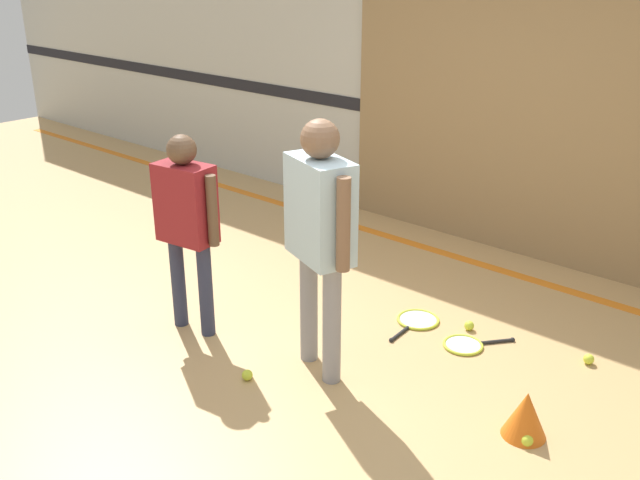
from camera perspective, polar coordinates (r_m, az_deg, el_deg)
ground_plane at (r=4.53m, az=0.33°, el=-9.71°), size 16.00×16.00×0.00m
wall_back at (r=5.99m, az=16.49°, el=13.66°), size 16.00×0.07×3.20m
wall_panel at (r=6.03m, az=15.48°, el=9.45°), size 3.17×0.05×2.29m
floor_stripe at (r=5.99m, az=12.82°, el=-1.91°), size 14.40×0.10×0.01m
person_instructor at (r=4.03m, az=0.00°, el=1.40°), size 0.56×0.37×1.56m
person_student_left at (r=4.62m, az=-10.64°, el=2.09°), size 0.51×0.26×1.35m
racket_spare_on_floor at (r=4.78m, az=11.64°, el=-8.20°), size 0.41×0.47×0.03m
racket_second_spare at (r=5.01m, az=7.75°, el=-6.41°), size 0.32×0.53×0.03m
tennis_ball_near_instructor at (r=4.36m, az=-5.84°, el=-10.70°), size 0.07×0.07×0.07m
tennis_ball_by_spare_racket at (r=4.96m, az=11.85°, el=-6.72°), size 0.07×0.07×0.07m
tennis_ball_stray_left at (r=3.99m, az=16.23°, el=-15.13°), size 0.07×0.07×0.07m
tennis_ball_stray_right at (r=4.79m, az=20.70°, el=-8.91°), size 0.07×0.07×0.07m
training_cone at (r=4.00m, az=16.13°, el=-13.24°), size 0.24×0.24×0.26m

